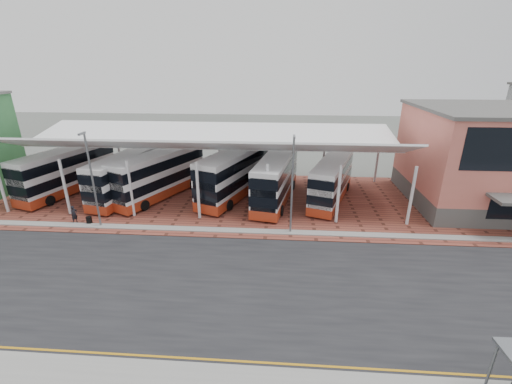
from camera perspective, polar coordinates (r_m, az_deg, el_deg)
ground at (r=22.91m, az=0.92°, el=-14.05°), size 140.00×140.00×0.00m
road at (r=22.09m, az=0.77°, el=-15.53°), size 120.00×14.00×0.02m
forecourt at (r=34.33m, az=5.48°, el=-1.48°), size 72.00×16.00×0.06m
north_kerb at (r=28.16m, az=1.63°, el=-6.64°), size 120.00×0.80×0.14m
yellow_line_near at (r=17.65m, az=-0.51°, el=-27.20°), size 120.00×0.12×0.01m
yellow_line_far at (r=17.85m, az=-0.43°, el=-26.48°), size 120.00×0.12×0.01m
canopy at (r=34.16m, az=-7.89°, el=8.47°), size 37.00×11.63×7.07m
lamp_west at (r=30.42m, az=-25.66°, el=2.13°), size 0.16×0.90×8.07m
lamp_east at (r=26.50m, az=6.06°, el=1.55°), size 0.16×0.90×8.07m
bus_0 at (r=40.85m, az=-28.99°, el=3.04°), size 5.61×11.32×4.55m
bus_1 at (r=37.03m, az=-20.60°, el=2.56°), size 4.37×10.86×4.37m
bus_2 at (r=35.94m, az=-15.77°, el=2.74°), size 6.99×11.06×4.54m
bus_3 at (r=34.79m, az=-3.49°, el=3.08°), size 6.61×11.64×4.73m
bus_4 at (r=33.55m, az=3.33°, el=2.17°), size 4.46×11.18×4.49m
bus_5 at (r=34.40m, az=12.50°, el=1.86°), size 5.48×10.23×4.13m
pedestrian at (r=33.23m, az=-28.05°, el=-3.31°), size 0.57×0.67×1.55m
suitcase at (r=32.61m, az=-26.05°, el=-4.26°), size 0.39×0.28×0.67m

